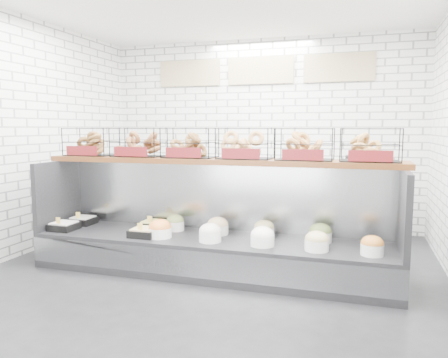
% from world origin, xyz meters
% --- Properties ---
extents(ground, '(5.50, 5.50, 0.00)m').
position_xyz_m(ground, '(0.00, 0.00, 0.00)').
color(ground, black).
rests_on(ground, ground).
extents(room_shell, '(5.02, 5.51, 3.01)m').
position_xyz_m(room_shell, '(0.00, 0.60, 2.06)').
color(room_shell, white).
rests_on(room_shell, ground).
extents(display_case, '(4.00, 0.90, 1.20)m').
position_xyz_m(display_case, '(0.01, 0.34, 0.33)').
color(display_case, black).
rests_on(display_case, ground).
extents(bagel_shelf, '(4.10, 0.50, 0.40)m').
position_xyz_m(bagel_shelf, '(0.00, 0.52, 1.39)').
color(bagel_shelf, '#48240F').
rests_on(bagel_shelf, display_case).
extents(prep_counter, '(4.00, 0.60, 1.20)m').
position_xyz_m(prep_counter, '(-0.00, 2.43, 0.47)').
color(prep_counter, '#93969B').
rests_on(prep_counter, ground).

